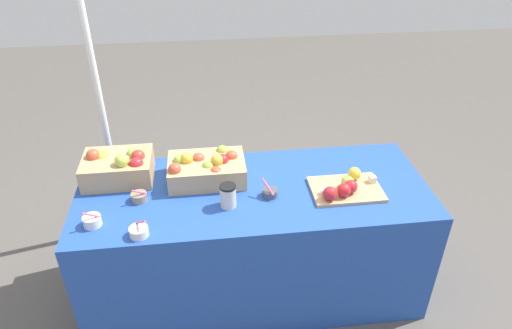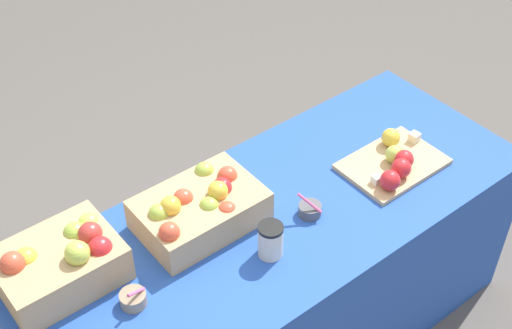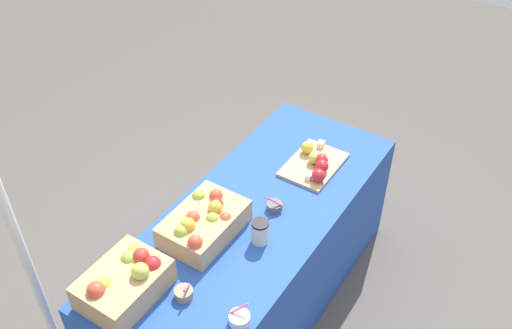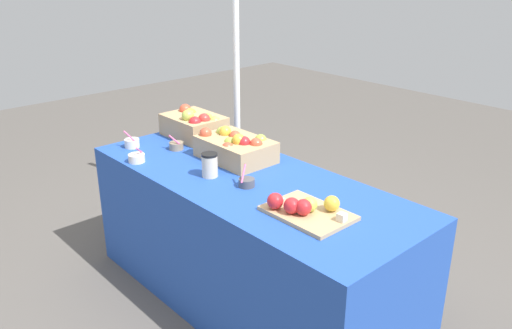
# 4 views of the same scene
# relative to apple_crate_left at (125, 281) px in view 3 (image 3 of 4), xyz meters

# --- Properties ---
(ground_plane) EXTENTS (10.00, 10.00, 0.00)m
(ground_plane) POSITION_rel_apple_crate_left_xyz_m (0.72, -0.19, -0.82)
(ground_plane) COLOR #56514C
(table) EXTENTS (1.90, 0.76, 0.74)m
(table) POSITION_rel_apple_crate_left_xyz_m (0.72, -0.19, -0.45)
(table) COLOR #234CAD
(table) RESTS_ON ground_plane
(apple_crate_left) EXTENTS (0.37, 0.28, 0.19)m
(apple_crate_left) POSITION_rel_apple_crate_left_xyz_m (0.00, 0.00, 0.00)
(apple_crate_left) COLOR tan
(apple_crate_left) RESTS_ON table
(apple_crate_middle) EXTENTS (0.42, 0.28, 0.17)m
(apple_crate_middle) POSITION_rel_apple_crate_left_xyz_m (0.48, -0.07, -0.01)
(apple_crate_middle) COLOR tan
(apple_crate_middle) RESTS_ON table
(cutting_board_front) EXTENTS (0.38, 0.26, 0.09)m
(cutting_board_front) POSITION_rel_apple_crate_left_xyz_m (1.20, -0.28, -0.05)
(cutting_board_front) COLOR tan
(cutting_board_front) RESTS_ON table
(sample_bowl_near) EXTENTS (0.08, 0.09, 0.10)m
(sample_bowl_near) POSITION_rel_apple_crate_left_xyz_m (0.80, -0.27, -0.06)
(sample_bowl_near) COLOR #4C4C51
(sample_bowl_near) RESTS_ON table
(sample_bowl_mid) EXTENTS (0.08, 0.08, 0.09)m
(sample_bowl_mid) POSITION_rel_apple_crate_left_xyz_m (0.12, -0.22, -0.06)
(sample_bowl_mid) COLOR gray
(sample_bowl_mid) RESTS_ON table
(sample_bowl_extra) EXTENTS (0.09, 0.09, 0.10)m
(sample_bowl_extra) POSITION_rel_apple_crate_left_xyz_m (0.14, -0.50, -0.06)
(sample_bowl_extra) COLOR silver
(sample_bowl_extra) RESTS_ON table
(coffee_cup) EXTENTS (0.08, 0.08, 0.13)m
(coffee_cup) POSITION_rel_apple_crate_left_xyz_m (0.57, -0.32, -0.02)
(coffee_cup) COLOR beige
(coffee_cup) RESTS_ON table
(tent_pole) EXTENTS (0.04, 0.04, 2.22)m
(tent_pole) POSITION_rel_apple_crate_left_xyz_m (-0.15, 0.47, 0.29)
(tent_pole) COLOR white
(tent_pole) RESTS_ON ground_plane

